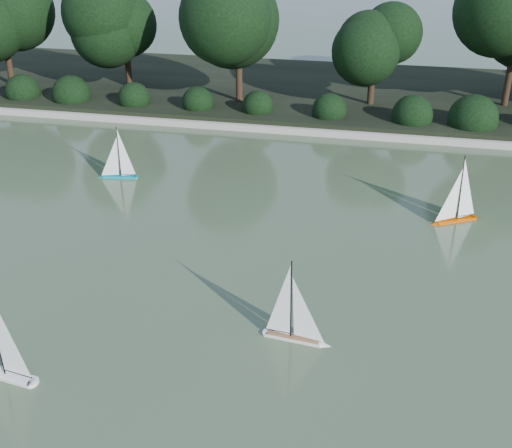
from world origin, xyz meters
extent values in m
plane|color=#344227|center=(0.00, 0.00, 0.00)|extent=(80.00, 80.00, 0.00)
cube|color=gray|center=(0.00, 9.00, 0.09)|extent=(40.00, 0.35, 0.18)
cube|color=black|center=(0.00, 13.00, 0.15)|extent=(40.00, 8.00, 0.30)
cylinder|color=black|center=(-11.00, 11.20, 0.76)|extent=(0.20, 0.20, 1.51)
sphere|color=black|center=(-11.00, 11.20, 2.58)|extent=(2.38, 2.38, 2.38)
cylinder|color=black|center=(-7.00, 11.80, 0.68)|extent=(0.20, 0.20, 1.37)
sphere|color=black|center=(-7.00, 11.80, 2.38)|extent=(2.24, 2.24, 2.24)
cylinder|color=black|center=(-3.00, 10.90, 0.83)|extent=(0.20, 0.20, 1.66)
sphere|color=black|center=(-3.00, 10.90, 2.85)|extent=(2.66, 2.66, 2.66)
cylinder|color=black|center=(1.00, 11.40, 0.63)|extent=(0.20, 0.20, 1.26)
sphere|color=black|center=(1.00, 11.40, 2.21)|extent=(2.10, 2.10, 2.10)
cylinder|color=black|center=(5.00, 12.10, 0.86)|extent=(0.20, 0.20, 1.73)
sphere|color=black|center=(-10.00, 9.90, 0.45)|extent=(1.10, 1.10, 1.10)
sphere|color=black|center=(-8.00, 9.90, 0.45)|extent=(1.10, 1.10, 1.10)
sphere|color=black|center=(-6.00, 9.90, 0.45)|extent=(1.10, 1.10, 1.10)
sphere|color=black|center=(-4.00, 9.90, 0.45)|extent=(1.10, 1.10, 1.10)
sphere|color=black|center=(-2.00, 9.90, 0.45)|extent=(1.10, 1.10, 1.10)
sphere|color=black|center=(0.00, 9.90, 0.45)|extent=(1.10, 1.10, 1.10)
sphere|color=black|center=(2.00, 9.90, 0.45)|extent=(1.10, 1.10, 1.10)
sphere|color=black|center=(4.00, 9.90, 0.45)|extent=(1.10, 1.10, 1.10)
cube|color=white|center=(-3.20, -2.09, 0.05)|extent=(1.04, 0.35, 0.10)
cylinder|color=white|center=(-2.70, -2.17, 0.05)|extent=(0.14, 0.14, 0.10)
cylinder|color=black|center=(-2.93, -2.13, 0.16)|extent=(0.47, 0.09, 0.02)
cube|color=silver|center=(0.57, -0.44, 0.04)|extent=(0.86, 0.27, 0.09)
cone|color=silver|center=(1.06, -0.49, 0.04)|extent=(0.19, 0.19, 0.17)
cylinder|color=silver|center=(0.14, -0.39, 0.04)|extent=(0.11, 0.11, 0.09)
cube|color=olive|center=(0.57, -0.44, 0.09)|extent=(0.79, 0.22, 0.01)
cylinder|color=black|center=(0.52, -0.43, 0.74)|extent=(0.02, 0.02, 1.32)
cylinder|color=black|center=(0.34, -0.41, 0.14)|extent=(0.39, 0.06, 0.01)
cube|color=#D44A00|center=(3.15, 4.17, 0.04)|extent=(0.84, 0.59, 0.09)
cone|color=#D44A00|center=(2.72, 3.92, 0.04)|extent=(0.24, 0.24, 0.17)
cylinder|color=#D44A00|center=(3.53, 4.39, 0.04)|extent=(0.14, 0.14, 0.09)
cylinder|color=black|center=(3.19, 4.19, 0.76)|extent=(0.02, 0.02, 1.35)
cylinder|color=black|center=(3.35, 4.29, 0.14)|extent=(0.35, 0.22, 0.01)
cube|color=#07859B|center=(-4.45, 4.88, 0.04)|extent=(0.80, 0.30, 0.08)
cone|color=#07859B|center=(-4.90, 4.80, 0.04)|extent=(0.18, 0.18, 0.16)
cylinder|color=#07859B|center=(-4.07, 4.96, 0.04)|extent=(0.11, 0.11, 0.08)
cylinder|color=black|center=(-4.42, 4.89, 0.68)|extent=(0.02, 0.02, 1.21)
cylinder|color=black|center=(-4.25, 4.92, 0.13)|extent=(0.36, 0.08, 0.01)
camera|label=1|loc=(1.67, -8.12, 5.80)|focal=45.00mm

